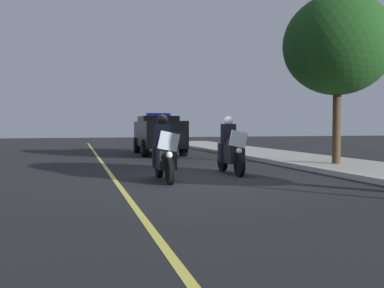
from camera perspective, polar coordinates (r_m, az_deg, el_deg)
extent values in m
plane|color=black|center=(11.50, 1.05, -4.65)|extent=(80.00, 80.00, 0.00)
cube|color=#B7B5AD|center=(13.16, 17.74, -3.53)|extent=(48.00, 0.24, 0.15)
cube|color=#A8A399|center=(14.29, 24.13, -3.27)|extent=(48.00, 3.60, 0.10)
cube|color=#E0D14C|center=(11.07, -10.26, -4.95)|extent=(48.00, 0.12, 0.01)
cylinder|color=black|center=(10.24, -3.05, -3.73)|extent=(0.64, 0.13, 0.64)
cylinder|color=black|center=(11.71, -4.47, -2.95)|extent=(0.64, 0.15, 0.64)
cube|color=black|center=(10.93, -3.79, -1.76)|extent=(1.21, 0.47, 0.56)
ellipsoid|color=black|center=(10.86, -3.75, -0.20)|extent=(0.57, 0.33, 0.24)
cube|color=silver|center=(10.29, -3.17, 0.37)|extent=(0.07, 0.56, 0.53)
sphere|color=#F9F4CC|center=(10.24, -3.10, -1.49)|extent=(0.17, 0.17, 0.17)
sphere|color=red|center=(10.39, -4.17, 0.00)|extent=(0.09, 0.09, 0.09)
sphere|color=#1933F2|center=(10.45, -2.44, 0.02)|extent=(0.09, 0.09, 0.09)
cube|color=black|center=(11.13, -4.02, 1.20)|extent=(0.29, 0.41, 0.60)
cube|color=black|center=(11.13, -2.94, -1.68)|extent=(0.18, 0.14, 0.56)
cube|color=black|center=(11.06, -4.97, -1.72)|extent=(0.18, 0.14, 0.56)
sphere|color=black|center=(11.11, -4.00, 3.26)|extent=(0.28, 0.28, 0.28)
cylinder|color=black|center=(11.89, 6.42, -2.88)|extent=(0.64, 0.13, 0.64)
cylinder|color=black|center=(13.30, 4.15, -2.30)|extent=(0.64, 0.15, 0.64)
cube|color=black|center=(12.55, 5.26, -1.21)|extent=(1.21, 0.47, 0.56)
ellipsoid|color=black|center=(12.49, 5.34, 0.14)|extent=(0.57, 0.33, 0.24)
cube|color=silver|center=(11.94, 6.27, 0.66)|extent=(0.07, 0.56, 0.53)
sphere|color=#F9F4CC|center=(11.90, 6.37, -0.94)|extent=(0.17, 0.17, 0.17)
sphere|color=red|center=(12.01, 5.34, 0.34)|extent=(0.09, 0.09, 0.09)
sphere|color=#1933F2|center=(12.12, 6.76, 0.35)|extent=(0.09, 0.09, 0.09)
cube|color=black|center=(12.75, 4.92, 1.36)|extent=(0.29, 0.41, 0.60)
cube|color=black|center=(12.78, 5.85, -1.15)|extent=(0.18, 0.14, 0.56)
cube|color=black|center=(12.65, 4.15, -1.18)|extent=(0.18, 0.14, 0.56)
sphere|color=white|center=(12.73, 4.96, 3.16)|extent=(0.28, 0.28, 0.28)
cube|color=black|center=(21.03, -4.51, 1.38)|extent=(4.94, 2.01, 1.24)
cube|color=black|center=(21.33, -4.66, 3.27)|extent=(2.44, 1.80, 0.36)
cube|color=#2633D8|center=(21.13, -4.57, 3.99)|extent=(0.31, 1.21, 0.14)
cube|color=black|center=(18.68, -3.27, 0.81)|extent=(0.16, 1.62, 0.56)
cylinder|color=black|center=(19.71, -1.17, -0.49)|extent=(0.81, 0.30, 0.80)
cylinder|color=black|center=(19.39, -6.36, -0.56)|extent=(0.81, 0.30, 0.80)
cylinder|color=black|center=(22.74, -2.93, -0.10)|extent=(0.81, 0.30, 0.80)
cylinder|color=black|center=(22.46, -7.44, -0.15)|extent=(0.81, 0.30, 0.80)
cylinder|color=black|center=(23.88, -1.04, -0.14)|extent=(0.66, 0.06, 0.66)
cylinder|color=black|center=(24.96, -1.61, -0.02)|extent=(0.66, 0.06, 0.66)
cube|color=red|center=(24.41, -1.33, 0.55)|extent=(1.00, 0.08, 0.36)
cube|color=black|center=(24.44, -1.36, 1.96)|extent=(0.25, 0.33, 0.56)
sphere|color=tan|center=(24.41, -1.35, 2.86)|extent=(0.22, 0.22, 0.22)
cylinder|color=#42301E|center=(15.63, 18.95, 2.30)|extent=(0.29, 0.29, 2.62)
ellipsoid|color=#194216|center=(15.88, 19.09, 12.53)|extent=(3.78, 3.78, 3.47)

